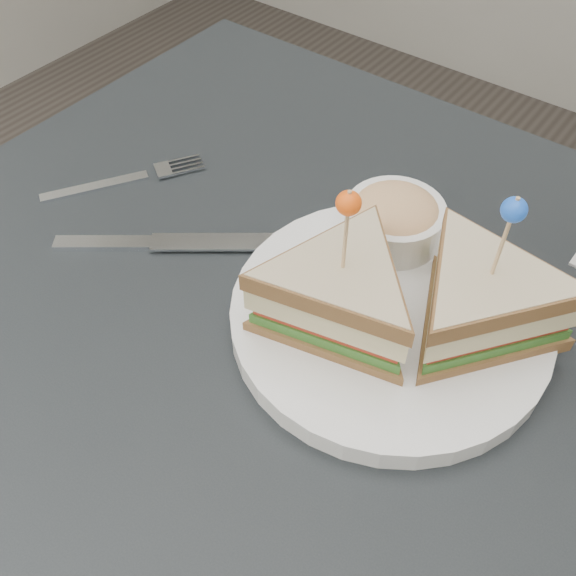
# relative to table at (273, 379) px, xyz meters

# --- Properties ---
(table) EXTENTS (0.80, 0.80, 0.75)m
(table) POSITION_rel_table_xyz_m (0.00, 0.00, 0.00)
(table) COLOR black
(table) RESTS_ON ground
(plate_meal) EXTENTS (0.33, 0.33, 0.16)m
(plate_meal) POSITION_rel_table_xyz_m (0.08, 0.07, 0.12)
(plate_meal) COLOR white
(plate_meal) RESTS_ON table
(cutlery_fork) EXTENTS (0.11, 0.15, 0.00)m
(cutlery_fork) POSITION_rel_table_xyz_m (-0.24, 0.07, 0.08)
(cutlery_fork) COLOR white
(cutlery_fork) RESTS_ON table
(cutlery_knife) EXTENTS (0.19, 0.15, 0.01)m
(cutlery_knife) POSITION_rel_table_xyz_m (-0.14, 0.02, 0.08)
(cutlery_knife) COLOR white
(cutlery_knife) RESTS_ON table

